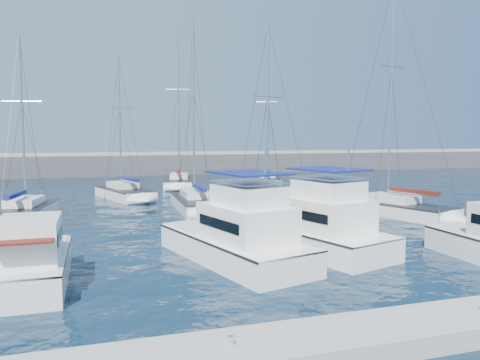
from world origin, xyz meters
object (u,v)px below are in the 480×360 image
object	(u,v)px
motor_yacht_port_inner	(238,238)
sailboat_mid_d	(397,208)
sailboat_back_c	(267,180)
motor_yacht_port_outer	(32,263)
sailboat_mid_a	(23,213)
sailboat_mid_c	(273,217)
sailboat_back_b	(179,182)
motor_yacht_stbd_inner	(315,228)
sailboat_back_a	(124,193)
sailboat_mid_b	(196,203)

from	to	relation	value
motor_yacht_port_inner	sailboat_mid_d	xyz separation A→B (m)	(15.11, 8.83, -0.58)
sailboat_back_c	sailboat_mid_d	bearing A→B (deg)	-67.32
motor_yacht_port_outer	motor_yacht_port_inner	bearing A→B (deg)	6.48
sailboat_mid_a	sailboat_back_c	size ratio (longest dim) A/B	0.82
sailboat_mid_c	sailboat_mid_d	xyz separation A→B (m)	(10.21, 0.83, 0.03)
motor_yacht_port_outer	sailboat_mid_d	distance (m)	25.80
sailboat_mid_c	sailboat_back_b	xyz separation A→B (m)	(-1.72, 25.59, 0.03)
motor_yacht_stbd_inner	sailboat_mid_c	xyz separation A→B (m)	(0.41, 6.97, -0.61)
motor_yacht_port_outer	sailboat_back_a	world-z (taller)	sailboat_back_a
motor_yacht_port_inner	sailboat_back_b	distance (m)	33.74
sailboat_mid_c	sailboat_mid_d	distance (m)	10.25
motor_yacht_port_inner	sailboat_back_a	bearing A→B (deg)	83.12
sailboat_back_b	sailboat_mid_b	bearing A→B (deg)	-83.56
sailboat_mid_b	sailboat_mid_d	bearing A→B (deg)	-26.01
sailboat_mid_b	motor_yacht_port_inner	bearing A→B (deg)	-93.22
motor_yacht_port_inner	sailboat_mid_a	xyz separation A→B (m)	(-11.17, 15.17, -0.62)
motor_yacht_stbd_inner	sailboat_back_b	size ratio (longest dim) A/B	0.54
sailboat_back_b	sailboat_mid_d	bearing A→B (deg)	-52.24
sailboat_mid_a	sailboat_back_a	world-z (taller)	sailboat_back_a
sailboat_mid_b	sailboat_mid_d	size ratio (longest dim) A/B	0.87
sailboat_mid_a	sailboat_back_c	distance (m)	30.53
sailboat_mid_c	sailboat_back_c	size ratio (longest dim) A/B	0.83
motor_yacht_port_inner	sailboat_mid_d	distance (m)	17.51
motor_yacht_port_outer	sailboat_mid_d	world-z (taller)	sailboat_mid_d
sailboat_mid_a	sailboat_mid_d	xyz separation A→B (m)	(26.28, -6.34, 0.04)
sailboat_mid_d	sailboat_back_b	xyz separation A→B (m)	(-11.93, 24.76, 0.01)
motor_yacht_stbd_inner	sailboat_mid_d	size ratio (longest dim) A/B	0.56
sailboat_back_b	sailboat_mid_a	bearing A→B (deg)	-115.89
motor_yacht_port_outer	sailboat_mid_d	size ratio (longest dim) A/B	0.38
motor_yacht_stbd_inner	sailboat_mid_c	world-z (taller)	sailboat_mid_c
motor_yacht_port_inner	sailboat_mid_d	bearing A→B (deg)	15.15
sailboat_mid_d	sailboat_back_a	world-z (taller)	sailboat_mid_d
motor_yacht_stbd_inner	sailboat_mid_d	bearing A→B (deg)	19.27
motor_yacht_stbd_inner	sailboat_back_a	world-z (taller)	sailboat_back_a
sailboat_back_a	sailboat_back_c	bearing A→B (deg)	6.32
sailboat_mid_b	motor_yacht_stbd_inner	bearing A→B (deg)	-76.67
sailboat_mid_b	sailboat_back_b	world-z (taller)	sailboat_back_b
sailboat_mid_d	sailboat_back_b	size ratio (longest dim) A/B	0.97
motor_yacht_port_outer	sailboat_back_c	distance (m)	40.54
motor_yacht_port_outer	motor_yacht_stbd_inner	bearing A→B (deg)	8.77
sailboat_mid_c	sailboat_back_c	bearing A→B (deg)	51.32
sailboat_mid_d	motor_yacht_port_outer	bearing A→B (deg)	-176.12
sailboat_mid_b	sailboat_mid_d	distance (m)	15.45
sailboat_mid_c	sailboat_back_c	world-z (taller)	sailboat_back_c
motor_yacht_stbd_inner	motor_yacht_port_inner	bearing A→B (deg)	176.04
sailboat_mid_b	sailboat_mid_c	xyz separation A→B (m)	(3.43, -8.08, 0.00)
motor_yacht_port_inner	sailboat_back_c	xyz separation A→B (m)	(13.83, 32.69, -0.60)
sailboat_mid_c	sailboat_back_b	distance (m)	25.64
sailboat_back_a	sailboat_back_c	xyz separation A→B (m)	(17.44, 7.86, 0.02)
sailboat_mid_b	sailboat_back_a	xyz separation A→B (m)	(-5.07, 8.74, -0.01)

